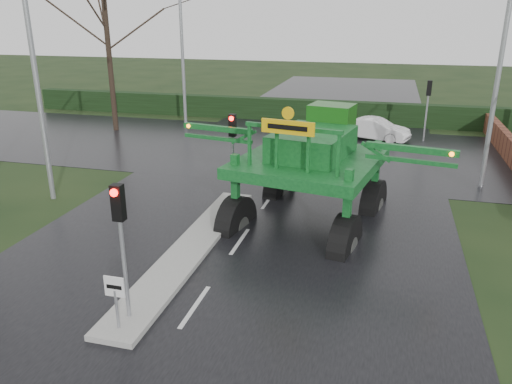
% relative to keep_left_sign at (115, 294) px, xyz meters
% --- Properties ---
extents(ground, '(140.00, 140.00, 0.00)m').
position_rel_keep_left_sign_xyz_m(ground, '(1.30, 1.50, -1.06)').
color(ground, black).
rests_on(ground, ground).
extents(road_main, '(14.00, 80.00, 0.02)m').
position_rel_keep_left_sign_xyz_m(road_main, '(1.30, 11.50, -1.05)').
color(road_main, black).
rests_on(road_main, ground).
extents(road_cross, '(80.00, 12.00, 0.02)m').
position_rel_keep_left_sign_xyz_m(road_cross, '(1.30, 17.50, -1.05)').
color(road_cross, black).
rests_on(road_cross, ground).
extents(median_island, '(1.20, 10.00, 0.16)m').
position_rel_keep_left_sign_xyz_m(median_island, '(0.00, 4.50, -0.97)').
color(median_island, gray).
rests_on(median_island, ground).
extents(hedge_row, '(44.00, 0.90, 1.50)m').
position_rel_keep_left_sign_xyz_m(hedge_row, '(1.30, 25.50, -0.31)').
color(hedge_row, black).
rests_on(hedge_row, ground).
extents(keep_left_sign, '(0.50, 0.07, 1.35)m').
position_rel_keep_left_sign_xyz_m(keep_left_sign, '(0.00, 0.00, 0.00)').
color(keep_left_sign, gray).
rests_on(keep_left_sign, ground).
extents(traffic_signal_near, '(0.26, 0.33, 3.52)m').
position_rel_keep_left_sign_xyz_m(traffic_signal_near, '(0.00, 0.49, 1.53)').
color(traffic_signal_near, gray).
rests_on(traffic_signal_near, ground).
extents(traffic_signal_mid, '(0.26, 0.33, 3.52)m').
position_rel_keep_left_sign_xyz_m(traffic_signal_mid, '(0.00, 8.99, 1.53)').
color(traffic_signal_mid, gray).
rests_on(traffic_signal_mid, ground).
extents(traffic_signal_far, '(0.26, 0.33, 3.52)m').
position_rel_keep_left_sign_xyz_m(traffic_signal_far, '(7.80, 21.51, 1.53)').
color(traffic_signal_far, gray).
rests_on(traffic_signal_far, ground).
extents(street_light_left_near, '(3.85, 0.30, 10.00)m').
position_rel_keep_left_sign_xyz_m(street_light_left_near, '(-6.89, 7.50, 4.93)').
color(street_light_left_near, gray).
rests_on(street_light_left_near, ground).
extents(street_light_right, '(3.85, 0.30, 10.00)m').
position_rel_keep_left_sign_xyz_m(street_light_right, '(9.49, 13.50, 4.93)').
color(street_light_right, gray).
rests_on(street_light_right, ground).
extents(street_light_left_far, '(3.85, 0.30, 10.00)m').
position_rel_keep_left_sign_xyz_m(street_light_left_far, '(-6.89, 21.50, 4.93)').
color(street_light_left_far, gray).
rests_on(street_light_left_far, ground).
extents(tree_left_far, '(7.70, 7.70, 13.26)m').
position_rel_keep_left_sign_xyz_m(tree_left_far, '(-11.20, 19.50, 6.09)').
color(tree_left_far, black).
rests_on(tree_left_far, ground).
extents(crop_sprayer, '(9.71, 6.85, 5.50)m').
position_rel_keep_left_sign_xyz_m(crop_sprayer, '(0.85, 6.96, 1.54)').
color(crop_sprayer, black).
rests_on(crop_sprayer, ground).
extents(white_sedan, '(4.14, 2.52, 1.29)m').
position_rel_keep_left_sign_xyz_m(white_sedan, '(5.03, 21.04, -1.06)').
color(white_sedan, white).
rests_on(white_sedan, ground).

